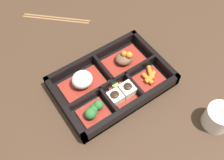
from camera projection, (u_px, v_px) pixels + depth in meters
ground_plane at (112, 85)px, 0.77m from camera, size 3.00×3.00×0.00m
bento_base at (112, 84)px, 0.76m from camera, size 0.32×0.22×0.01m
bento_rim at (113, 82)px, 0.75m from camera, size 0.32×0.22×0.04m
bowl_rice at (82, 81)px, 0.74m from camera, size 0.13×0.08×0.05m
bowl_stew at (124, 59)px, 0.79m from camera, size 0.13×0.08×0.05m
bowl_greens at (93, 111)px, 0.69m from camera, size 0.08×0.06×0.04m
bowl_tofu at (121, 93)px, 0.72m from camera, size 0.08×0.06×0.04m
bowl_carrots at (149, 78)px, 0.76m from camera, size 0.09×0.06×0.02m
bowl_pickles at (114, 84)px, 0.75m from camera, size 0.04×0.04×0.01m
tea_cup at (218, 117)px, 0.67m from camera, size 0.07×0.07×0.06m
chopsticks at (56, 18)px, 0.91m from camera, size 0.18×0.17×0.01m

